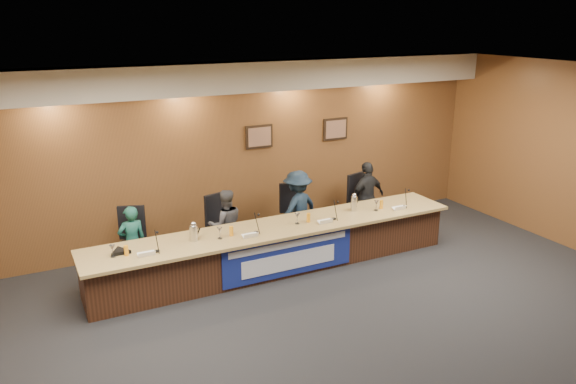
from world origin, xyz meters
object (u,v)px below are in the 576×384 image
object	(u,v)px
panelist_b	(226,225)
office_chair_b	(224,230)
office_chair_a	(132,246)
carafe_left	(194,233)
carafe_right	(354,204)
dais_body	(277,249)
banner	(289,256)
panelist_c	(298,209)
panelist_a	(132,242)
office_chair_d	(363,206)
speakerphone	(120,252)
panelist_d	(367,197)
office_chair_c	(295,218)

from	to	relation	value
panelist_b	office_chair_b	bearing A→B (deg)	-82.96
office_chair_a	carafe_left	xyz separation A→B (m)	(0.76, -0.85, 0.39)
carafe_right	carafe_left	bearing A→B (deg)	-178.74
dais_body	office_chair_a	bearing A→B (deg)	158.73
banner	panelist_b	world-z (taller)	panelist_b
panelist_b	office_chair_a	distance (m)	1.54
dais_body	carafe_right	distance (m)	1.56
panelist_c	carafe_left	bearing A→B (deg)	1.32
panelist_a	office_chair_a	bearing A→B (deg)	-93.56
banner	office_chair_d	bearing A→B (deg)	29.36
dais_body	carafe_left	bearing A→B (deg)	-179.10
speakerphone	office_chair_b	bearing A→B (deg)	24.24
banner	panelist_d	xyz separation A→B (m)	(2.22, 1.15, 0.30)
carafe_left	carafe_right	world-z (taller)	carafe_right
office_chair_b	office_chair_d	world-z (taller)	same
panelist_a	carafe_right	xyz separation A→B (m)	(3.60, -0.69, 0.29)
panelist_a	panelist_d	world-z (taller)	panelist_d
speakerphone	carafe_left	bearing A→B (deg)	-1.26
dais_body	speakerphone	distance (m)	2.48
dais_body	office_chair_c	xyz separation A→B (m)	(0.75, 0.83, 0.13)
panelist_d	office_chair_c	world-z (taller)	panelist_d
speakerphone	panelist_c	bearing A→B (deg)	12.88
dais_body	office_chair_b	size ratio (longest dim) A/B	12.50
panelist_b	carafe_right	distance (m)	2.19
panelist_b	office_chair_d	xyz separation A→B (m)	(2.81, 0.10, -0.13)
panelist_d	office_chair_c	xyz separation A→B (m)	(-1.47, 0.10, -0.20)
panelist_a	panelist_d	bearing A→B (deg)	176.44
office_chair_a	speakerphone	bearing A→B (deg)	-90.13
carafe_left	carafe_right	distance (m)	2.84
office_chair_b	office_chair_c	size ratio (longest dim) A/B	1.00
dais_body	banner	bearing A→B (deg)	-90.00
office_chair_b	dais_body	bearing A→B (deg)	-69.63
carafe_left	panelist_b	bearing A→B (deg)	44.04
office_chair_d	carafe_right	distance (m)	1.16
carafe_left	panelist_d	bearing A→B (deg)	11.83
panelist_b	speakerphone	bearing A→B (deg)	28.64
office_chair_a	speakerphone	distance (m)	0.93
panelist_c	speakerphone	world-z (taller)	panelist_c
office_chair_b	carafe_left	bearing A→B (deg)	-147.81
dais_body	office_chair_d	distance (m)	2.37
dais_body	panelist_b	size ratio (longest dim) A/B	4.92
office_chair_c	carafe_left	bearing A→B (deg)	-150.86
office_chair_d	panelist_a	bearing A→B (deg)	164.40
panelist_b	office_chair_c	bearing A→B (deg)	-168.72
office_chair_b	office_chair_d	size ratio (longest dim) A/B	1.00
office_chair_a	office_chair_c	size ratio (longest dim) A/B	1.00
panelist_d	office_chair_b	bearing A→B (deg)	-11.25
banner	panelist_a	world-z (taller)	panelist_a
office_chair_a	speakerphone	xyz separation A→B (m)	(-0.31, -0.83, 0.30)
panelist_a	panelist_b	world-z (taller)	panelist_b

